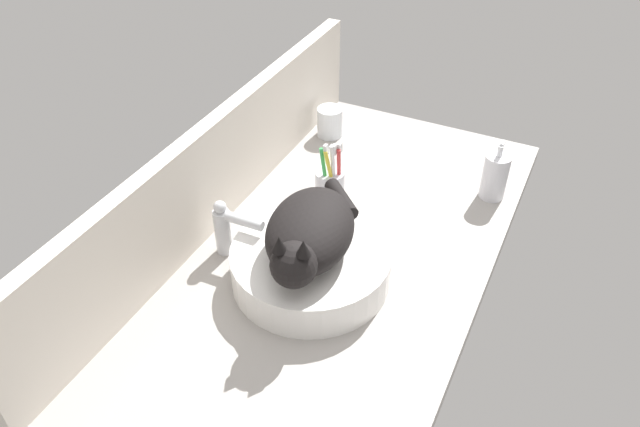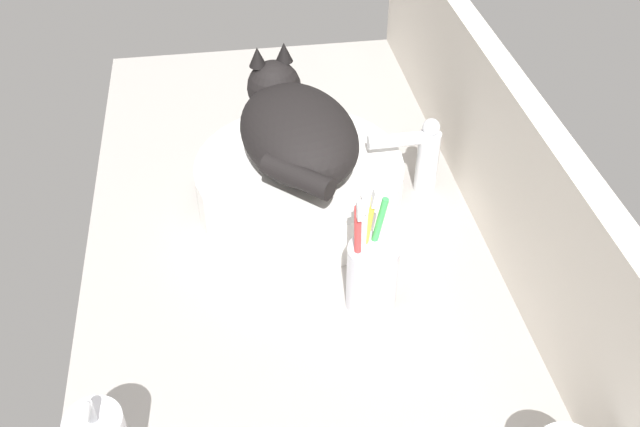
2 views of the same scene
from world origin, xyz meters
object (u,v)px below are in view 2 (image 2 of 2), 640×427
object	(u,v)px
cat	(295,128)
faucet	(421,153)
sink_basin	(300,183)
toothbrush_cup	(371,274)

from	to	relation	value
cat	faucet	distance (cm)	21.14
sink_basin	faucet	xyz separation A→B (cm)	(-0.34, 19.80, 3.38)
cat	toothbrush_cup	size ratio (longest dim) A/B	1.72
cat	toothbrush_cup	xyz separation A→B (cm)	(24.84, 7.00, -7.83)
faucet	toothbrush_cup	xyz separation A→B (cm)	(23.85, -13.15, -1.52)
sink_basin	cat	distance (cm)	9.78
sink_basin	faucet	distance (cm)	20.08
faucet	toothbrush_cup	distance (cm)	27.28
faucet	toothbrush_cup	bearing A→B (deg)	-28.87
faucet	cat	bearing A→B (deg)	-92.80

